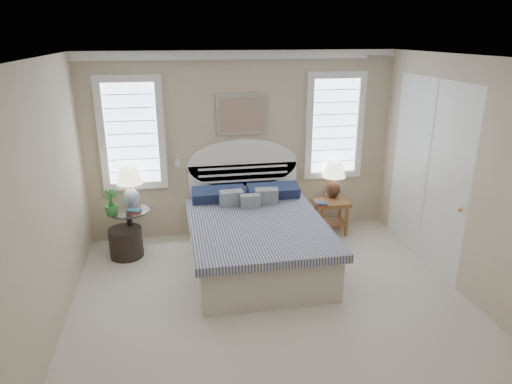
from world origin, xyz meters
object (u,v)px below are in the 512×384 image
(nightstand_right, at_px, (331,210))
(lamp_right, at_px, (334,176))
(bed, at_px, (255,235))
(floor_pot, at_px, (126,243))
(side_table_left, at_px, (130,227))
(lamp_left, at_px, (130,182))

(nightstand_right, relative_size, lamp_right, 0.93)
(nightstand_right, height_order, lamp_right, lamp_right)
(bed, distance_m, nightstand_right, 1.47)
(floor_pot, relative_size, lamp_right, 0.79)
(bed, distance_m, side_table_left, 1.75)
(side_table_left, relative_size, lamp_right, 1.11)
(nightstand_right, distance_m, lamp_right, 0.52)
(bed, bearing_deg, side_table_left, 160.26)
(lamp_right, bearing_deg, bed, -148.44)
(side_table_left, xyz_separation_m, nightstand_right, (2.95, 0.10, -0.00))
(lamp_right, bearing_deg, nightstand_right, -115.32)
(nightstand_right, bearing_deg, lamp_right, 64.68)
(lamp_left, relative_size, lamp_right, 1.02)
(nightstand_right, bearing_deg, bed, -151.97)
(lamp_left, xyz_separation_m, lamp_right, (2.98, 0.10, -0.11))
(bed, bearing_deg, floor_pot, 164.50)
(side_table_left, height_order, floor_pot, side_table_left)
(bed, bearing_deg, lamp_left, 155.19)
(lamp_right, bearing_deg, floor_pot, -173.20)
(nightstand_right, bearing_deg, lamp_left, 178.94)
(floor_pot, bearing_deg, bed, -15.50)
(bed, bearing_deg, nightstand_right, 28.03)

